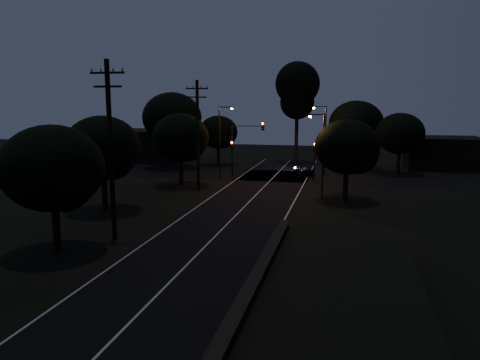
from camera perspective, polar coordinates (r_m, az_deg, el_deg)
The scene contains 22 objects.
road_surface at distance 43.53m, azimuth 2.10°, elevation -1.70°, with size 60.00×70.00×0.03m.
retaining_wall at distance 15.93m, azimuth 10.92°, elevation -20.48°, with size 6.93×26.00×1.60m.
utility_pole_mid at distance 29.50m, azimuth -15.50°, elevation 3.79°, with size 2.20×0.30×11.00m.
utility_pole_far at distance 45.14m, azimuth -5.17°, elevation 5.69°, with size 2.20×0.30×10.50m.
tree_left_b at distance 27.92m, azimuth -21.69°, elevation 1.05°, with size 5.73×5.73×7.29m.
tree_left_c at distance 37.65m, azimuth -16.23°, elevation 3.55°, with size 5.90×5.90×7.46m.
tree_left_d at distance 47.72m, azimuth -7.09°, elevation 4.98°, with size 5.78×5.78×7.33m.
tree_far_nw at distance 63.13m, azimuth -2.54°, elevation 5.74°, with size 5.22×5.22×6.62m.
tree_far_w at distance 60.72m, azimuth -8.09°, elevation 7.38°, with size 7.57×7.57×9.66m.
tree_far_ne at distance 60.75m, azimuth 14.20°, elevation 6.52°, with size 6.81×6.81×8.61m.
tree_far_e at distance 58.15m, azimuth 19.13°, elevation 5.25°, with size 5.66×5.66×7.18m.
tree_right_a at distance 40.89m, azimuth 13.19°, elevation 3.77°, with size 5.54×5.54×7.04m.
tall_pine at distance 66.19m, azimuth 7.01°, elevation 10.84°, with size 6.13×6.13×13.92m.
building_left at distance 69.06m, azimuth -11.05°, elevation 4.17°, with size 10.00×8.00×4.40m, color black.
building_right at distance 65.25m, azimuth 23.52°, elevation 3.06°, with size 9.00×7.00×4.00m, color black.
signal_left at distance 52.65m, azimuth -0.98°, elevation 3.39°, with size 0.28×0.35×4.10m.
signal_right at distance 51.23m, azimuth 9.08°, elevation 3.10°, with size 0.28×0.35×4.10m.
signal_mast at distance 52.13m, azimuth 0.83°, elevation 4.99°, with size 3.70×0.35×6.25m.
streetlight_a at distance 50.74m, azimuth -2.30°, elevation 5.19°, with size 1.66×0.26×8.00m.
streetlight_b at distance 55.01m, azimuth 10.16°, elevation 5.39°, with size 1.66×0.26×8.00m.
streetlight_c at distance 41.08m, azimuth 9.87°, elevation 3.61°, with size 1.46×0.26×7.50m.
car at distance 54.83m, azimuth 7.80°, elevation 1.23°, with size 1.49×3.70×1.26m, color black.
Camera 1 is at (8.01, -10.80, 8.56)m, focal length 35.00 mm.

